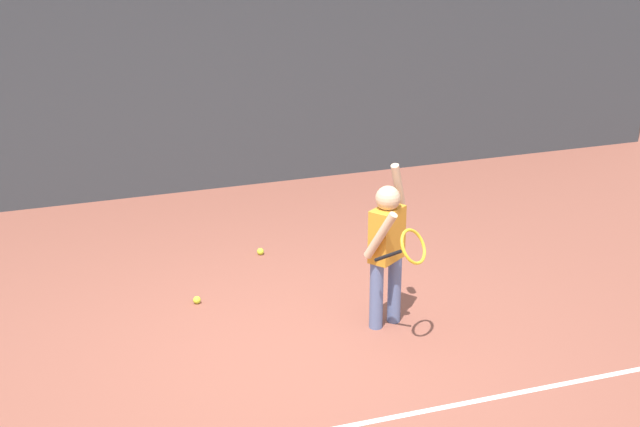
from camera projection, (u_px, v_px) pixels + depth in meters
name	position (u px, v px, depth m)	size (l,w,h in m)	color
ground_plane	(302.00, 351.00, 7.59)	(20.00, 20.00, 0.00)	brown
court_line_baseline	(352.00, 425.00, 6.62)	(9.00, 0.05, 0.00)	white
back_fence_windscreen	(187.00, 65.00, 10.65)	(12.06, 0.08, 2.90)	#383D42
fence_post_1	(185.00, 57.00, 10.67)	(0.09, 0.09, 3.05)	slate
fence_post_2	(637.00, 27.00, 12.47)	(0.09, 0.09, 3.05)	slate
tennis_player	(388.00, 244.00, 7.75)	(0.49, 0.85, 1.35)	slate
tennis_ball_1	(260.00, 251.00, 9.38)	(0.07, 0.07, 0.07)	#CCE033
tennis_ball_3	(197.00, 300.00, 8.38)	(0.07, 0.07, 0.07)	#CCE033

